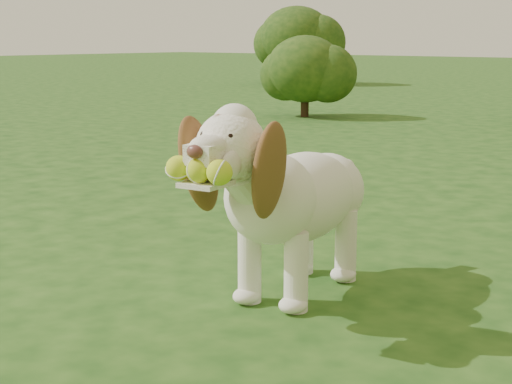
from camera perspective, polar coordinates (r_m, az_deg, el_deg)
The scene contains 4 objects.
ground at distance 3.56m, azimuth -5.89°, elevation -7.23°, with size 80.00×80.00×0.00m, color #194112.
dog at distance 3.36m, azimuth 2.39°, elevation -0.04°, with size 0.58×1.35×0.88m.
shrub_a at distance 11.21m, azimuth 3.60°, elevation 8.91°, with size 1.11×1.11×1.15m.
shrub_g at distance 19.13m, azimuth 2.96°, elevation 11.11°, with size 1.79×1.79×1.85m.
Camera 1 is at (2.43, -2.35, 1.12)m, focal length 55.00 mm.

